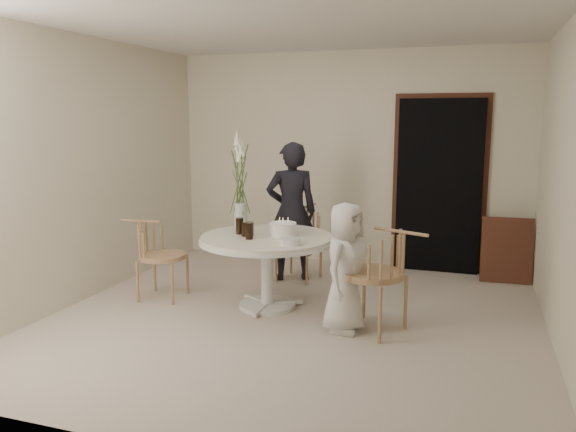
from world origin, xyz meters
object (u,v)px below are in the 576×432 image
(flower_vase, at_px, (240,184))
(chair_far, at_px, (303,231))
(table, at_px, (267,247))
(chair_right, at_px, (386,265))
(boy, at_px, (345,267))
(chair_left, at_px, (152,247))
(birthday_cake, at_px, (283,229))
(girl, at_px, (291,212))

(flower_vase, bearing_deg, chair_far, 60.96)
(table, relative_size, chair_right, 1.39)
(boy, bearing_deg, chair_right, -72.13)
(chair_right, xyz_separation_m, boy, (-0.35, -0.03, -0.04))
(chair_left, distance_m, birthday_cake, 1.43)
(girl, bearing_deg, flower_vase, 38.14)
(chair_left, height_order, flower_vase, flower_vase)
(chair_left, xyz_separation_m, girl, (1.17, 1.11, 0.26))
(chair_right, bearing_deg, flower_vase, -90.59)
(flower_vase, bearing_deg, chair_left, -152.57)
(table, relative_size, chair_left, 1.60)
(chair_far, relative_size, chair_right, 0.90)
(chair_right, height_order, chair_left, chair_right)
(boy, xyz_separation_m, birthday_cake, (-0.73, 0.43, 0.22))
(chair_left, bearing_deg, flower_vase, -67.84)
(chair_left, xyz_separation_m, boy, (2.13, -0.28, 0.04))
(chair_far, xyz_separation_m, girl, (-0.10, -0.13, 0.25))
(girl, height_order, boy, girl)
(boy, xyz_separation_m, flower_vase, (-1.30, 0.70, 0.61))
(birthday_cake, bearing_deg, chair_far, 96.40)
(birthday_cake, bearing_deg, chair_right, -20.29)
(girl, height_order, birthday_cake, girl)
(table, xyz_separation_m, chair_right, (1.22, -0.33, 0.00))
(chair_left, relative_size, birthday_cake, 3.14)
(chair_left, relative_size, girl, 0.52)
(table, height_order, chair_left, chair_left)
(chair_far, bearing_deg, chair_left, -127.59)
(birthday_cake, height_order, flower_vase, flower_vase)
(boy, bearing_deg, girl, 47.49)
(chair_far, bearing_deg, boy, -52.42)
(flower_vase, bearing_deg, girl, 63.06)
(chair_right, distance_m, girl, 1.89)
(table, relative_size, boy, 1.15)
(chair_far, bearing_deg, birthday_cake, -75.32)
(table, height_order, boy, boy)
(table, distance_m, birthday_cake, 0.24)
(chair_far, height_order, chair_right, chair_right)
(chair_far, relative_size, chair_left, 1.02)
(table, relative_size, birthday_cake, 5.01)
(chair_far, height_order, chair_left, chair_far)
(chair_far, relative_size, boy, 0.74)
(chair_left, bearing_deg, chair_right, -100.92)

